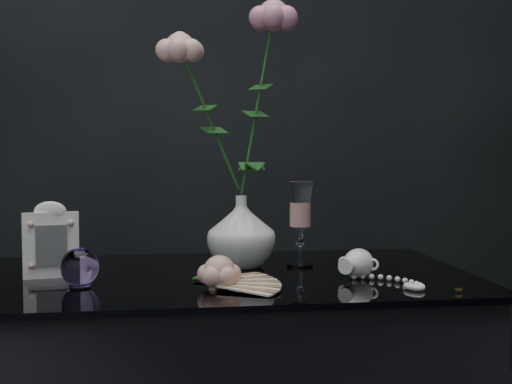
{
  "coord_description": "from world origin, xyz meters",
  "views": [
    {
      "loc": [
        -0.12,
        -1.46,
        1.03
      ],
      "look_at": [
        0.11,
        0.06,
        0.92
      ],
      "focal_mm": 55.0,
      "sensor_mm": 36.0,
      "label": 1
    }
  ],
  "objects": [
    {
      "name": "loose_rose",
      "position": [
        0.02,
        -0.09,
        0.79
      ],
      "size": [
        0.17,
        0.2,
        0.06
      ],
      "primitive_type": null,
      "rotation": [
        0.0,
        0.0,
        0.21
      ],
      "color": "#E8AC95",
      "rests_on": "table"
    },
    {
      "name": "roses",
      "position": [
        0.07,
        0.13,
        1.12
      ],
      "size": [
        0.28,
        0.13,
        0.46
      ],
      "color": "#FFB0A2",
      "rests_on": "vase"
    },
    {
      "name": "pearl_jar",
      "position": [
        0.29,
        -0.02,
        0.79
      ],
      "size": [
        0.28,
        0.28,
        0.06
      ],
      "primitive_type": null,
      "rotation": [
        0.0,
        0.0,
        -0.58
      ],
      "color": "white",
      "rests_on": "table"
    },
    {
      "name": "wine_glass",
      "position": [
        0.21,
        0.12,
        0.85
      ],
      "size": [
        0.07,
        0.07,
        0.18
      ],
      "primitive_type": null,
      "rotation": [
        0.0,
        0.0,
        0.26
      ],
      "color": "white",
      "rests_on": "table"
    },
    {
      "name": "paper_fan",
      "position": [
        0.01,
        -0.1,
        0.77
      ],
      "size": [
        0.28,
        0.25,
        0.02
      ],
      "primitive_type": null,
      "rotation": [
        0.0,
        0.0,
        -0.29
      ],
      "color": "#F9F3C7",
      "rests_on": "table"
    },
    {
      "name": "vase",
      "position": [
        0.09,
        0.13,
        0.84
      ],
      "size": [
        0.18,
        0.18,
        0.15
      ],
      "primitive_type": "imported",
      "rotation": [
        0.0,
        0.0,
        -0.3
      ],
      "color": "white",
      "rests_on": "table"
    },
    {
      "name": "picture_frame",
      "position": [
        -0.29,
        0.06,
        0.84
      ],
      "size": [
        0.12,
        0.1,
        0.15
      ],
      "primitive_type": null,
      "rotation": [
        0.0,
        0.0,
        0.19
      ],
      "color": "white",
      "rests_on": "table"
    },
    {
      "name": "paperweight",
      "position": [
        -0.23,
        -0.03,
        0.8
      ],
      "size": [
        0.07,
        0.07,
        0.07
      ],
      "primitive_type": null,
      "rotation": [
        0.0,
        0.0,
        0.04
      ],
      "color": "#AB85D8",
      "rests_on": "table"
    }
  ]
}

